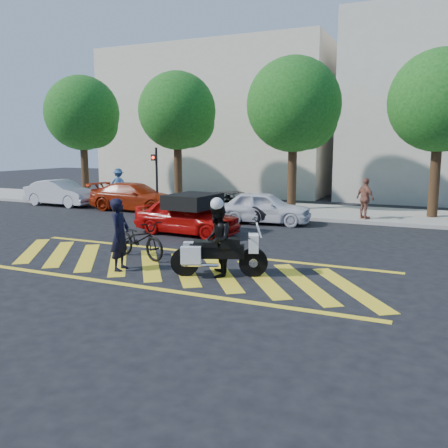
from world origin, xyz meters
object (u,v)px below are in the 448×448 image
at_px(parked_left, 135,197).
at_px(parked_mid_left, 236,206).
at_px(red_convertible, 187,216).
at_px(officer_bike, 120,235).
at_px(police_motorcycle, 218,253).
at_px(parked_far_left, 61,193).
at_px(bicycle, 139,239).
at_px(parked_mid_right, 264,207).
at_px(officer_moto, 217,240).

xyz_separation_m(parked_left, parked_mid_left, (5.90, -0.72, -0.07)).
bearing_deg(red_convertible, officer_bike, -165.96).
distance_m(officer_bike, parked_left, 11.92).
bearing_deg(police_motorcycle, parked_far_left, 123.69).
bearing_deg(bicycle, parked_far_left, 69.55).
distance_m(bicycle, red_convertible, 3.94).
xyz_separation_m(officer_bike, parked_mid_right, (0.91, 8.89, -0.28)).
height_order(parked_left, parked_mid_right, parked_left).
distance_m(officer_moto, parked_mid_right, 8.54).
distance_m(officer_bike, parked_mid_left, 9.33).
relative_size(parked_left, parked_mid_left, 1.07).
distance_m(bicycle, parked_mid_left, 7.92).
bearing_deg(red_convertible, parked_mid_right, -21.59).
xyz_separation_m(officer_bike, red_convertible, (-0.87, 5.29, -0.27)).
xyz_separation_m(officer_moto, parked_left, (-9.05, 9.49, -0.22)).
distance_m(parked_far_left, parked_mid_left, 10.84).
relative_size(officer_moto, parked_left, 0.38).
relative_size(officer_moto, parked_far_left, 0.43).
height_order(bicycle, parked_far_left, parked_far_left).
relative_size(police_motorcycle, red_convertible, 0.58).
height_order(officer_moto, parked_mid_left, officer_moto).
distance_m(officer_bike, red_convertible, 5.37).
xyz_separation_m(police_motorcycle, parked_mid_right, (-1.72, 8.38, 0.09)).
xyz_separation_m(bicycle, parked_far_left, (-11.02, 8.63, 0.15)).
height_order(bicycle, red_convertible, red_convertible).
bearing_deg(bicycle, red_convertible, 25.28).
distance_m(police_motorcycle, parked_left, 13.14).
bearing_deg(parked_mid_left, parked_far_left, 90.72).
height_order(officer_bike, parked_mid_left, officer_bike).
height_order(police_motorcycle, parked_far_left, parked_far_left).
distance_m(police_motorcycle, parked_mid_left, 9.35).
height_order(police_motorcycle, red_convertible, red_convertible).
relative_size(officer_bike, parked_mid_left, 0.42).
height_order(officer_bike, bicycle, officer_bike).
bearing_deg(bicycle, officer_moto, -88.74).
height_order(parked_far_left, parked_left, parked_left).
distance_m(police_motorcycle, officer_moto, 0.34).
bearing_deg(parked_mid_left, officer_bike, -172.10).
distance_m(bicycle, parked_mid_right, 7.60).
bearing_deg(red_convertible, parked_left, 54.40).
xyz_separation_m(red_convertible, parked_mid_left, (0.32, 4.01, -0.06)).
distance_m(parked_far_left, parked_mid_right, 12.32).
relative_size(parked_left, parked_mid_right, 1.21).
height_order(officer_moto, parked_mid_right, officer_moto).
height_order(parked_far_left, parked_mid_right, parked_far_left).
bearing_deg(parked_mid_left, bicycle, -174.01).
height_order(bicycle, police_motorcycle, bicycle).
bearing_deg(police_motorcycle, officer_bike, 168.98).
height_order(parked_left, parked_mid_left, parked_left).
height_order(bicycle, parked_mid_left, parked_mid_left).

